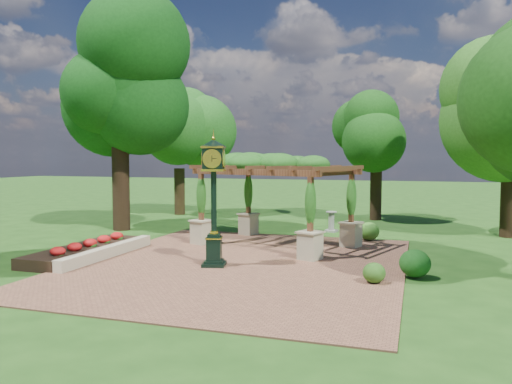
% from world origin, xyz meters
% --- Properties ---
extents(ground, '(120.00, 120.00, 0.00)m').
position_xyz_m(ground, '(0.00, 0.00, 0.00)').
color(ground, '#1E4714').
rests_on(ground, ground).
extents(brick_plaza, '(10.00, 12.00, 0.04)m').
position_xyz_m(brick_plaza, '(0.00, 1.00, 0.02)').
color(brick_plaza, brown).
rests_on(brick_plaza, ground).
extents(border_wall, '(0.35, 5.00, 0.40)m').
position_xyz_m(border_wall, '(-4.60, 0.50, 0.20)').
color(border_wall, '#C6B793').
rests_on(border_wall, ground).
extents(flower_bed, '(1.50, 5.00, 0.36)m').
position_xyz_m(flower_bed, '(-5.50, 0.50, 0.18)').
color(flower_bed, red).
rests_on(flower_bed, ground).
extents(pedestal_clock, '(0.95, 0.95, 3.98)m').
position_xyz_m(pedestal_clock, '(-0.66, 0.34, 2.39)').
color(pedestal_clock, black).
rests_on(pedestal_clock, brick_plaza).
extents(pergola, '(6.54, 5.22, 3.58)m').
position_xyz_m(pergola, '(0.14, 4.42, 2.94)').
color(pergola, tan).
rests_on(pergola, brick_plaza).
extents(sundial, '(0.59, 0.59, 0.94)m').
position_xyz_m(sundial, '(1.59, 8.73, 0.41)').
color(sundial, gray).
rests_on(sundial, ground).
extents(shrub_front, '(0.72, 0.72, 0.55)m').
position_xyz_m(shrub_front, '(4.22, -0.29, 0.31)').
color(shrub_front, '#265017').
rests_on(shrub_front, brick_plaza).
extents(shrub_mid, '(0.88, 0.88, 0.78)m').
position_xyz_m(shrub_mid, '(5.25, 0.73, 0.43)').
color(shrub_mid, '#164814').
rests_on(shrub_mid, brick_plaza).
extents(shrub_back, '(0.97, 0.97, 0.74)m').
position_xyz_m(shrub_back, '(3.45, 6.68, 0.41)').
color(shrub_back, '#32681E').
rests_on(shrub_back, brick_plaza).
extents(tree_west_near, '(4.57, 4.57, 10.47)m').
position_xyz_m(tree_west_near, '(-7.85, 6.33, 7.17)').
color(tree_west_near, black).
rests_on(tree_west_near, ground).
extents(tree_west_far, '(3.87, 3.87, 7.05)m').
position_xyz_m(tree_west_far, '(-8.12, 12.85, 4.84)').
color(tree_west_far, '#322513').
rests_on(tree_west_far, ground).
extents(tree_north, '(3.66, 3.66, 6.96)m').
position_xyz_m(tree_north, '(3.14, 13.82, 4.77)').
color(tree_north, black).
rests_on(tree_north, ground).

